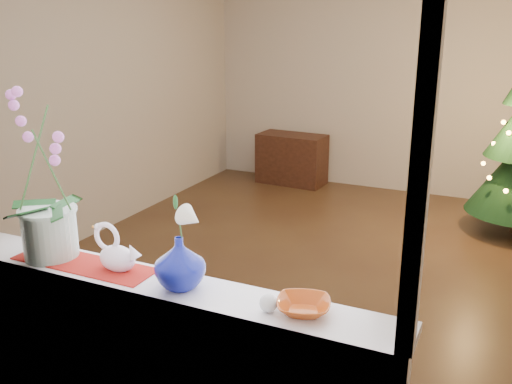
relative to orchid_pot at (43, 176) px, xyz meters
The scene contains 14 objects.
ground 2.76m from the orchid_pot, 76.38° to the left, with size 5.00×5.00×0.00m, color #3C2518.
wall_back 4.90m from the orchid_pot, 83.28° to the left, with size 4.50×0.10×2.70m, color #BDB2A5.
wall_front 0.59m from the orchid_pot, 13.36° to the right, with size 4.50×0.10×2.70m, color #BDB2A5.
wall_left 2.90m from the orchid_pot, 125.36° to the left, with size 0.10×5.00×2.70m, color #BDB2A5.
windowsill 0.70m from the orchid_pot, ahead, with size 2.20×0.26×0.04m, color white.
window_frame 0.70m from the orchid_pot, 10.49° to the right, with size 2.22×0.06×1.60m, color white, non-canonical shape.
runner 0.43m from the orchid_pot, ahead, with size 0.70×0.20×0.01m, color maroon.
orchid_pot is the anchor object (origin of this frame).
swan 0.47m from the orchid_pot, ahead, with size 0.24×0.11×0.21m, color white, non-canonical shape.
blue_vase 0.76m from the orchid_pot, ahead, with size 0.24×0.24×0.25m, color #070E64.
lily 0.72m from the orchid_pot, ahead, with size 0.14×0.08×0.19m, color beige, non-canonical shape.
paperweight 1.18m from the orchid_pot, ahead, with size 0.07×0.07×0.07m, color silver.
amber_dish 1.30m from the orchid_pot, ahead, with size 0.17×0.17×0.04m, color #A84110.
side_table 4.76m from the orchid_pot, 97.66° to the left, with size 0.82×0.41×0.62m, color black.
Camera 1 is at (1.34, -4.19, 1.99)m, focal length 40.00 mm.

